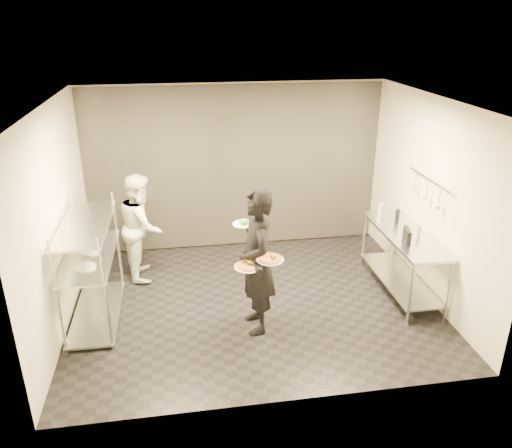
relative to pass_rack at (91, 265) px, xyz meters
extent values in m
cube|color=black|center=(2.15, 0.00, -0.77)|extent=(5.00, 4.00, 0.00)
cube|color=silver|center=(2.15, 0.00, 2.03)|extent=(5.00, 4.00, 0.00)
cube|color=beige|center=(2.15, 2.00, 0.63)|extent=(5.00, 0.00, 2.80)
cube|color=beige|center=(2.15, -2.00, 0.63)|extent=(5.00, 0.00, 2.80)
cube|color=beige|center=(-0.35, 0.00, 0.63)|extent=(0.00, 4.00, 2.80)
cube|color=beige|center=(4.65, 0.00, 0.63)|extent=(0.00, 4.00, 2.80)
cube|color=white|center=(2.15, 1.97, 0.63)|extent=(4.90, 0.04, 2.74)
cylinder|color=#BABBC1|center=(-0.27, -0.77, -0.02)|extent=(0.04, 0.04, 1.50)
cylinder|color=#BABBC1|center=(-0.27, 0.77, -0.02)|extent=(0.04, 0.04, 1.50)
cylinder|color=#BABBC1|center=(0.27, -0.77, -0.02)|extent=(0.04, 0.04, 1.50)
cylinder|color=#BABBC1|center=(0.27, 0.77, -0.02)|extent=(0.04, 0.04, 1.50)
cube|color=#AAAEB4|center=(0.00, 0.00, -0.72)|extent=(0.60, 1.60, 0.03)
cube|color=#AAAEB4|center=(0.00, 0.00, 0.13)|extent=(0.60, 1.60, 0.03)
cube|color=#AAAEB4|center=(0.00, 0.00, 0.58)|extent=(0.60, 1.60, 0.03)
cylinder|color=white|center=(0.00, -0.35, 0.16)|extent=(0.26, 0.26, 0.01)
cylinder|color=white|center=(0.00, 0.10, 0.16)|extent=(0.26, 0.26, 0.01)
cylinder|color=#BABBC1|center=(4.07, -0.86, -0.32)|extent=(0.04, 0.04, 0.90)
cylinder|color=#BABBC1|center=(4.07, 0.86, -0.32)|extent=(0.04, 0.04, 0.90)
cylinder|color=#BABBC1|center=(4.59, -0.86, -0.32)|extent=(0.04, 0.04, 0.90)
cylinder|color=#BABBC1|center=(4.59, 0.86, -0.32)|extent=(0.04, 0.04, 0.90)
cube|color=#AAAEB4|center=(4.33, 0.00, -0.59)|extent=(0.57, 1.71, 0.03)
cube|color=#AAAEB4|center=(4.33, 0.00, 0.13)|extent=(0.60, 1.80, 0.04)
cylinder|color=#BABBC1|center=(4.59, 0.00, 0.93)|extent=(0.02, 1.20, 0.02)
cylinder|color=#BABBC1|center=(4.57, -0.35, 0.80)|extent=(0.01, 0.01, 0.22)
sphere|color=#BABBC1|center=(4.57, -0.35, 0.67)|extent=(0.07, 0.07, 0.07)
cylinder|color=#BABBC1|center=(4.57, 0.00, 0.80)|extent=(0.01, 0.01, 0.22)
sphere|color=#BABBC1|center=(4.57, 0.00, 0.67)|extent=(0.07, 0.07, 0.07)
cylinder|color=#BABBC1|center=(4.57, 0.35, 0.80)|extent=(0.01, 0.01, 0.22)
sphere|color=#BABBC1|center=(4.57, 0.35, 0.67)|extent=(0.07, 0.07, 0.07)
imported|color=black|center=(2.09, -0.60, 0.18)|extent=(0.50, 0.72, 1.90)
imported|color=silver|center=(0.60, 1.10, 0.05)|extent=(0.64, 0.81, 1.64)
cylinder|color=white|center=(1.96, -0.77, 0.22)|extent=(0.34, 0.34, 0.01)
cylinder|color=#AF733F|center=(1.96, -0.77, 0.23)|extent=(0.30, 0.30, 0.02)
cylinder|color=#AC3016|center=(1.96, -0.77, 0.24)|extent=(0.26, 0.26, 0.01)
sphere|color=#135515|center=(1.96, -0.77, 0.25)|extent=(0.04, 0.04, 0.04)
cylinder|color=white|center=(2.23, -0.77, 0.29)|extent=(0.33, 0.33, 0.01)
cylinder|color=#AF733F|center=(2.23, -0.77, 0.30)|extent=(0.29, 0.29, 0.02)
cylinder|color=#AC3016|center=(2.23, -0.77, 0.31)|extent=(0.26, 0.26, 0.01)
sphere|color=#135515|center=(2.23, -0.77, 0.32)|extent=(0.04, 0.04, 0.04)
cylinder|color=white|center=(1.98, -0.30, 0.58)|extent=(0.28, 0.28, 0.01)
ellipsoid|color=#226B1A|center=(1.98, -0.30, 0.61)|extent=(0.13, 0.13, 0.07)
cube|color=black|center=(4.21, -0.28, 0.25)|extent=(0.11, 0.28, 0.20)
cylinder|color=gray|center=(4.14, 0.50, 0.29)|extent=(0.08, 0.08, 0.27)
cylinder|color=gray|center=(4.44, -0.15, 0.24)|extent=(0.06, 0.06, 0.19)
cylinder|color=black|center=(4.37, 0.39, 0.25)|extent=(0.06, 0.06, 0.21)
camera|label=1|loc=(1.20, -6.04, 3.03)|focal=35.00mm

